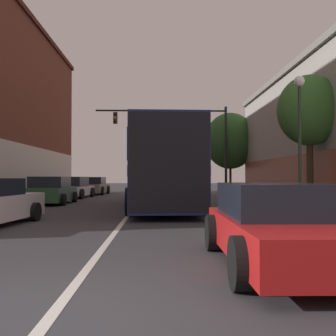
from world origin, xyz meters
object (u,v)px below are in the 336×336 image
Objects in this scene: parked_car_left_mid at (51,191)px; street_lamp at (300,132)px; traffic_signal_gantry at (186,130)px; hatchback_foreground at (279,226)px; bus at (162,165)px; parked_car_left_near at (94,186)px; street_tree_far at (230,141)px; street_tree_near at (310,111)px; parked_car_left_distant at (72,188)px.

street_lamp is at bearing -127.00° from parked_car_left_mid.
traffic_signal_gantry is 15.16m from street_lamp.
hatchback_foreground is at bearing -90.17° from traffic_signal_gantry.
traffic_signal_gantry is at bearing -11.85° from bus.
parked_car_left_near is 11.05m from street_tree_far.
bus reaches higher than hatchback_foreground.
street_lamp is (9.51, -18.34, 2.17)m from parked_car_left_near.
bus is at bearing 157.12° from street_tree_near.
bus is 12.89m from street_tree_far.
parked_car_left_mid is (-5.59, 2.49, -1.25)m from bus.
hatchback_foreground is at bearing -112.73° from street_lamp.
street_tree_near reaches higher than street_lamp.
street_tree_far is at bearing 86.98° from street_lamp.
parked_car_left_distant is 12.03m from street_tree_far.
parked_car_left_near reaches higher than hatchback_foreground.
street_lamp is (4.35, -5.12, 0.92)m from bus.
traffic_signal_gantry is 1.49× the size of street_tree_far.
bus reaches higher than parked_car_left_mid.
bus is 6.54m from street_tree_near.
traffic_signal_gantry reaches higher than parked_car_left_distant.
hatchback_foreground is (1.71, -11.42, -1.29)m from bus.
street_tree_far reaches higher than street_lamp.
hatchback_foreground is 23.53m from street_tree_far.
parked_car_left_mid is at bearing 142.57° from street_lamp.
parked_car_left_near is at bearing 153.11° from traffic_signal_gantry.
parked_car_left_mid reaches higher than hatchback_foreground.
parked_car_left_mid is 12.70m from street_lamp.
parked_car_left_distant is (-5.73, 7.98, -1.25)m from bus.
street_tree_far is (0.88, 16.71, 1.23)m from street_lamp.
parked_car_left_distant is 16.67m from street_lamp.
parked_car_left_mid is 0.97× the size of parked_car_left_distant.
parked_car_left_mid is 5.49m from parked_car_left_distant.
traffic_signal_gantry is 1.71× the size of street_tree_near.
parked_car_left_mid is at bearing -173.00° from parked_car_left_distant.
hatchback_foreground is 0.91× the size of street_lamp.
traffic_signal_gantry is (0.06, 21.13, 4.00)m from hatchback_foreground.
street_tree_far is at bearing -49.51° from parked_car_left_mid.
street_tree_near is at bearing -71.92° from traffic_signal_gantry.
hatchback_foreground is at bearing -162.32° from parked_car_left_near.
street_lamp reaches higher than bus.
parked_car_left_near is at bearing 117.40° from street_lamp.
street_tree_far reaches higher than parked_car_left_mid.
hatchback_foreground is 0.46× the size of traffic_signal_gantry.
street_tree_far reaches higher than parked_car_left_near.
street_lamp is (10.08, -13.10, 2.17)m from parked_car_left_distant.
parked_car_left_mid is at bearing 156.57° from street_tree_near.
street_tree_near is 0.87× the size of street_tree_far.
bus is 9.91m from parked_car_left_distant.
street_tree_near is (11.46, -10.40, 3.29)m from parked_car_left_distant.
parked_car_left_near is at bearing -0.71° from parked_car_left_distant.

